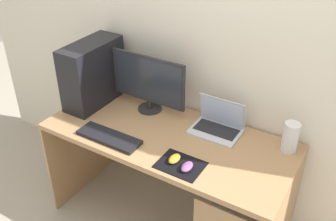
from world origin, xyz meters
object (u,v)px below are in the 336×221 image
(pc_tower, at_px, (93,73))
(keyboard, at_px, (109,137))
(mouse_left, at_px, (175,159))
(speaker, at_px, (290,137))
(mouse_right, at_px, (187,167))
(laptop, at_px, (218,125))
(monitor, at_px, (148,82))

(pc_tower, height_order, keyboard, pc_tower)
(keyboard, relative_size, mouse_left, 4.38)
(speaker, distance_m, mouse_left, 0.69)
(mouse_right, bearing_deg, pc_tower, 161.01)
(speaker, bearing_deg, mouse_right, -132.33)
(laptop, bearing_deg, mouse_right, -87.17)
(laptop, bearing_deg, pc_tower, -172.33)
(pc_tower, relative_size, mouse_right, 4.90)
(laptop, height_order, mouse_left, laptop)
(mouse_left, xyz_separation_m, mouse_right, (0.10, -0.02, 0.00))
(speaker, height_order, mouse_left, speaker)
(pc_tower, distance_m, speaker, 1.37)
(keyboard, bearing_deg, mouse_right, -0.52)
(pc_tower, distance_m, monitor, 0.41)
(keyboard, xyz_separation_m, mouse_right, (0.56, -0.00, 0.01))
(mouse_left, bearing_deg, keyboard, -177.52)
(pc_tower, distance_m, mouse_left, 0.91)
(mouse_left, distance_m, mouse_right, 0.10)
(pc_tower, bearing_deg, mouse_right, -18.99)
(speaker, xyz_separation_m, mouse_left, (-0.52, -0.45, -0.07))
(speaker, bearing_deg, monitor, -177.10)
(laptop, bearing_deg, speaker, 3.62)
(pc_tower, bearing_deg, mouse_left, -19.46)
(mouse_right, bearing_deg, laptop, 92.83)
(laptop, distance_m, mouse_right, 0.44)
(keyboard, height_order, mouse_right, mouse_right)
(monitor, distance_m, speaker, 0.97)
(pc_tower, relative_size, mouse_left, 4.90)
(mouse_left, bearing_deg, pc_tower, 160.54)
(monitor, height_order, laptop, monitor)
(keyboard, bearing_deg, laptop, 39.30)
(pc_tower, height_order, monitor, pc_tower)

